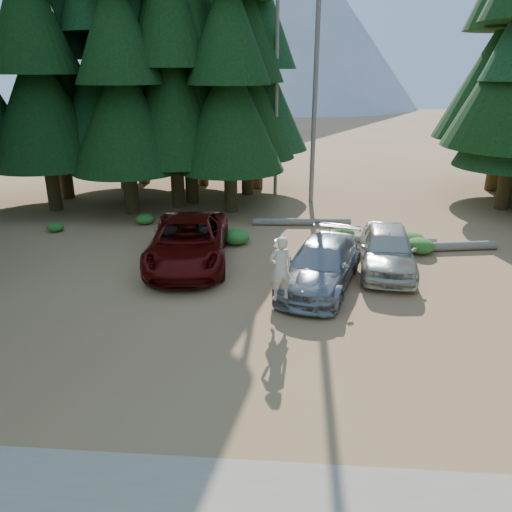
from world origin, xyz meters
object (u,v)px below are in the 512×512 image
object	(u,v)px
silver_minivan_center	(321,265)
log_right	(429,247)
silver_minivan_right	(387,249)
log_left	(302,222)
frisbee_player	(280,268)
log_mid	(394,240)
red_pickup	(188,241)

from	to	relation	value
silver_minivan_center	log_right	size ratio (longest dim) A/B	0.92
silver_minivan_right	log_left	world-z (taller)	silver_minivan_right
frisbee_player	log_mid	bearing A→B (deg)	-148.30
red_pickup	log_right	distance (m)	9.43
silver_minivan_right	log_left	xyz separation A→B (m)	(-2.97, 5.18, -0.63)
red_pickup	frisbee_player	xyz separation A→B (m)	(3.49, -3.92, 0.64)
log_mid	silver_minivan_center	bearing A→B (deg)	-123.92
frisbee_player	log_right	distance (m)	8.29
silver_minivan_center	frisbee_player	xyz separation A→B (m)	(-1.28, -2.18, 0.73)
red_pickup	frisbee_player	distance (m)	5.29
log_mid	frisbee_player	bearing A→B (deg)	-122.30
log_left	log_mid	distance (m)	4.41
log_right	log_left	bearing A→B (deg)	138.69
silver_minivan_right	frisbee_player	world-z (taller)	frisbee_player
frisbee_player	silver_minivan_right	bearing A→B (deg)	-158.75
silver_minivan_right	frisbee_player	size ratio (longest dim) A/B	2.45
frisbee_player	log_right	xyz separation A→B (m)	(5.71, 5.86, -1.30)
log_left	log_mid	bearing A→B (deg)	-34.28
red_pickup	silver_minivan_right	size ratio (longest dim) A/B	1.29
log_left	silver_minivan_center	bearing A→B (deg)	-88.61
red_pickup	frisbee_player	bearing A→B (deg)	-54.36
log_left	frisbee_player	bearing A→B (deg)	-97.92
silver_minivan_center	log_left	xyz separation A→B (m)	(-0.56, 6.77, -0.58)
silver_minivan_right	frisbee_player	xyz separation A→B (m)	(-3.69, -3.77, 0.68)
silver_minivan_right	log_mid	size ratio (longest dim) A/B	1.37
frisbee_player	log_mid	size ratio (longest dim) A/B	0.56
silver_minivan_center	log_right	world-z (taller)	silver_minivan_center
silver_minivan_right	log_mid	bearing A→B (deg)	80.36
silver_minivan_right	log_mid	xyz separation A→B (m)	(0.81, 2.92, -0.66)
silver_minivan_right	log_right	bearing A→B (deg)	51.89
silver_minivan_center	log_mid	bearing A→B (deg)	70.24
log_right	log_mid	bearing A→B (deg)	136.28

